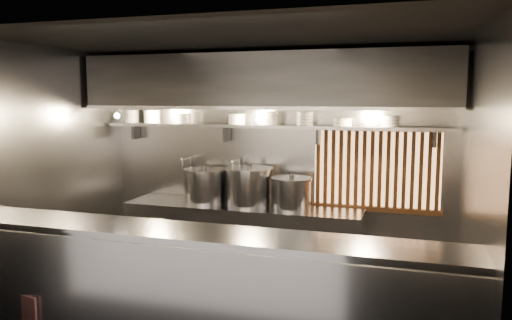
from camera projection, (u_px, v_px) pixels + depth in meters
The scene contains 26 objects.
floor at pixel (235, 313), 5.20m from camera, with size 4.50×4.50×0.00m, color black.
ceiling at pixel (233, 39), 4.86m from camera, with size 4.50×4.50×0.00m, color black.
wall_back at pixel (273, 163), 6.45m from camera, with size 4.50×4.50×0.00m, color gray.
wall_left at pixel (49, 171), 5.70m from camera, with size 3.00×3.00×0.00m, color gray.
wall_right at pixel (476, 194), 4.36m from camera, with size 3.00×3.00×0.00m, color gray.
serving_counter at pixel (196, 296), 4.23m from camera, with size 4.50×0.56×1.13m.
cooking_bench at pixel (243, 240), 6.31m from camera, with size 3.00×0.70×0.90m, color #95959A.
bowl_shelf at pixel (270, 126), 6.22m from camera, with size 4.40×0.34×0.04m, color #95959A.
exhaust_hood at pixel (265, 82), 5.95m from camera, with size 4.40×0.81×0.65m.
wood_screen at pixel (376, 169), 6.02m from camera, with size 1.56×0.09×1.04m.
faucet_left at pixel (188, 168), 6.68m from camera, with size 0.04×0.30×0.50m.
faucet_right at pixel (237, 170), 6.47m from camera, with size 0.04×0.30×0.50m.
heat_lamp at pixel (116, 111), 6.32m from camera, with size 0.25×0.35×0.20m.
pendant_bulb at pixel (259, 120), 6.13m from camera, with size 0.09×0.09×0.19m.
stock_pot_left at pixel (205, 185), 6.41m from camera, with size 0.74×0.74×0.47m.
stock_pot_mid at pixel (292, 193), 6.02m from camera, with size 0.51×0.51×0.42m.
stock_pot_right at pixel (249, 186), 6.23m from camera, with size 0.72×0.72×0.51m.
red_placard at pixel (26, 316), 4.47m from camera, with size 0.28×0.02×0.38m, color red.
bowl_stack_0 at pixel (131, 116), 6.79m from camera, with size 0.21×0.21×0.17m.
bowl_stack_1 at pixel (152, 117), 6.70m from camera, with size 0.23×0.23×0.17m.
bowl_stack_2 at pixel (185, 118), 6.56m from camera, with size 0.20×0.20×0.13m.
bowl_stack_3 at pixel (237, 119), 6.34m from camera, with size 0.23×0.23×0.13m.
bowl_stack_4 at pixel (271, 118), 6.20m from camera, with size 0.21×0.21×0.17m.
bowl_stack_5 at pixel (305, 118), 6.08m from camera, with size 0.21×0.21×0.17m.
bowl_stack_6 at pixel (342, 122), 5.95m from camera, with size 0.24×0.24×0.09m.
bowl_stack_7 at pixel (390, 121), 5.78m from camera, with size 0.23×0.23×0.13m.
Camera 1 is at (1.69, -4.67, 2.23)m, focal length 35.00 mm.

